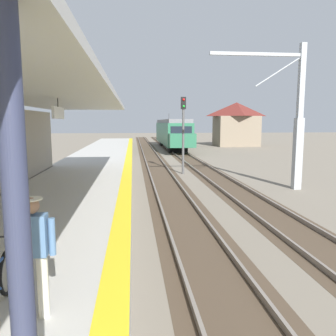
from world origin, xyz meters
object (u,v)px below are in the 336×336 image
(commuter_person, at_px, (33,251))
(catenary_pylon_far_side, at_px, (294,121))
(distant_trackside_house, at_px, (236,123))
(approaching_train, at_px, (172,132))
(rail_signal_post, at_px, (183,127))

(commuter_person, bearing_deg, catenary_pylon_far_side, 51.89)
(catenary_pylon_far_side, height_order, distant_trackside_house, catenary_pylon_far_side)
(approaching_train, distance_m, rail_signal_post, 22.26)
(approaching_train, relative_size, catenary_pylon_far_side, 2.61)
(commuter_person, bearing_deg, approaching_train, 80.74)
(approaching_train, height_order, catenary_pylon_far_side, catenary_pylon_far_side)
(catenary_pylon_far_side, relative_size, distant_trackside_house, 1.14)
(commuter_person, height_order, rail_signal_post, rail_signal_post)
(approaching_train, relative_size, commuter_person, 11.74)
(approaching_train, distance_m, commuter_person, 40.80)
(rail_signal_post, bearing_deg, catenary_pylon_far_side, -49.70)
(commuter_person, distance_m, rail_signal_post, 18.77)
(approaching_train, distance_m, distant_trackside_house, 10.86)
(commuter_person, xyz_separation_m, rail_signal_post, (4.74, 18.11, 1.35))
(approaching_train, height_order, distant_trackside_house, distant_trackside_house)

